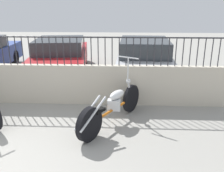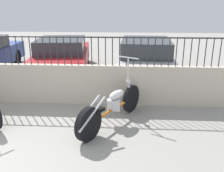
{
  "view_description": "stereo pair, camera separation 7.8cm",
  "coord_description": "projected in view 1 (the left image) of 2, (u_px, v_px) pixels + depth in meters",
  "views": [
    {
      "loc": [
        2.38,
        -3.04,
        2.54
      ],
      "look_at": [
        2.12,
        2.48,
        0.7
      ],
      "focal_mm": 40.0,
      "sensor_mm": 36.0,
      "label": 1
    },
    {
      "loc": [
        2.46,
        -3.03,
        2.54
      ],
      "look_at": [
        2.12,
        2.48,
        0.7
      ],
      "focal_mm": 40.0,
      "sensor_mm": 36.0,
      "label": 2
    }
  ],
  "objects": [
    {
      "name": "low_wall",
      "position": [
        33.0,
        84.0,
        6.56
      ],
      "size": [
        9.94,
        0.18,
        1.04
      ],
      "color": "beige",
      "rests_on": "ground_plane"
    },
    {
      "name": "fence_railing",
      "position": [
        29.0,
        46.0,
        6.25
      ],
      "size": [
        9.94,
        0.04,
        0.72
      ],
      "color": "#2D2D33",
      "rests_on": "low_wall"
    },
    {
      "name": "motorcycle_orange",
      "position": [
        110.0,
        109.0,
        5.3
      ],
      "size": [
        1.29,
        2.07,
        1.4
      ],
      "rotation": [
        0.0,
        0.0,
        1.04
      ],
      "color": "black",
      "rests_on": "ground_plane"
    },
    {
      "name": "car_red",
      "position": [
        61.0,
        56.0,
        9.34
      ],
      "size": [
        2.33,
        4.52,
        1.33
      ],
      "rotation": [
        0.0,
        0.0,
        1.69
      ],
      "color": "black",
      "rests_on": "ground_plane"
    },
    {
      "name": "car_silver",
      "position": [
        144.0,
        58.0,
        8.82
      ],
      "size": [
        1.94,
        4.61,
        1.37
      ],
      "rotation": [
        0.0,
        0.0,
        1.54
      ],
      "color": "black",
      "rests_on": "ground_plane"
    }
  ]
}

